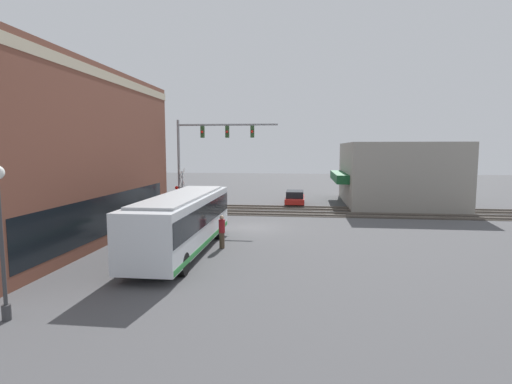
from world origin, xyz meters
name	(u,v)px	position (x,y,z in m)	size (l,w,h in m)	color
ground_plane	(253,228)	(0.00, 0.00, 0.00)	(120.00, 120.00, 0.00)	#4C4C4F
brick_building	(25,156)	(-5.36, 12.55, 4.96)	(19.19, 10.18, 9.93)	brown
shop_building	(396,173)	(13.75, -12.38, 2.97)	(12.50, 11.04, 5.95)	gray
city_bus	(183,221)	(-6.86, 2.80, 1.68)	(11.06, 2.59, 3.04)	silver
traffic_signal_gantry	(207,145)	(4.13, 4.13, 5.66)	(0.42, 7.95, 7.63)	gray
crossing_signal	(182,188)	(3.86, 6.12, 2.30)	(1.41, 1.18, 3.81)	gray
streetlamp	(1,229)	(-15.55, 5.88, 2.92)	(0.44, 0.44, 4.88)	#38383A
rail_track_near	(262,213)	(6.00, 0.00, 0.03)	(2.60, 60.00, 0.15)	#332D28
rail_track_far	(266,208)	(9.20, 0.00, 0.03)	(2.60, 60.00, 0.15)	#332D28
parked_car_red	(295,198)	(11.77, -2.60, 0.64)	(4.63, 1.82, 1.35)	#B21E19
pedestrian_at_crossing	(193,205)	(4.20, 5.38, 0.91)	(0.34, 0.34, 1.77)	#473828
pedestrian_near_bus	(222,231)	(-5.76, 0.98, 0.93)	(0.34, 0.34, 1.81)	#473828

